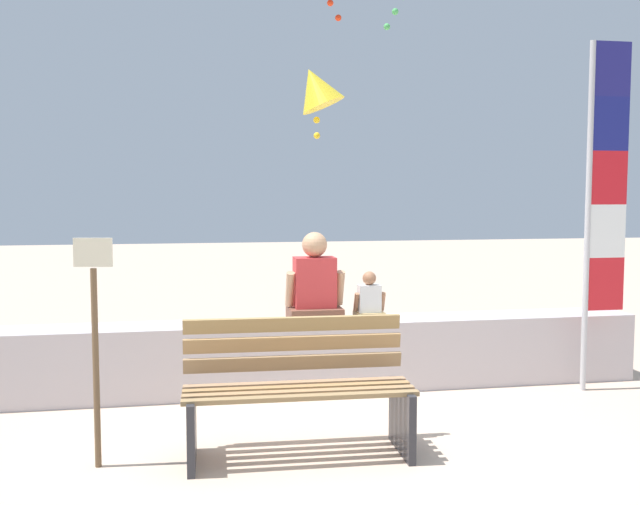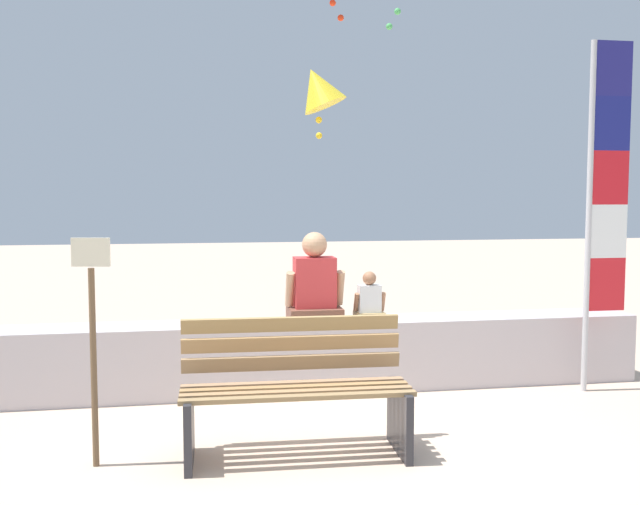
% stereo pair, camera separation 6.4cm
% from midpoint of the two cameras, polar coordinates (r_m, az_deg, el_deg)
% --- Properties ---
extents(ground_plane, '(40.00, 40.00, 0.00)m').
position_cam_midpoint_polar(ground_plane, '(5.30, 0.17, -14.42)').
color(ground_plane, beige).
extents(seawall_ledge, '(6.18, 0.49, 0.61)m').
position_cam_midpoint_polar(seawall_ledge, '(6.45, -1.97, -8.07)').
color(seawall_ledge, beige).
rests_on(seawall_ledge, ground).
extents(park_bench, '(1.52, 0.65, 0.88)m').
position_cam_midpoint_polar(park_bench, '(4.92, -2.15, -10.93)').
color(park_bench, '#96774E').
rests_on(park_bench, ground).
extents(person_adult, '(0.51, 0.38, 0.78)m').
position_cam_midpoint_polar(person_adult, '(6.33, -0.72, -2.70)').
color(person_adult, brown).
rests_on(person_adult, seawall_ledge).
extents(person_child, '(0.28, 0.21, 0.43)m').
position_cam_midpoint_polar(person_child, '(6.45, 3.59, -3.80)').
color(person_child, tan).
rests_on(person_child, seawall_ledge).
extents(flag_banner, '(0.38, 0.05, 3.02)m').
position_cam_midpoint_polar(flag_banner, '(6.75, 20.90, 4.36)').
color(flag_banner, '#B7B7BC').
rests_on(flag_banner, ground).
extents(kite_yellow, '(0.77, 0.66, 0.90)m').
position_cam_midpoint_polar(kite_yellow, '(8.80, -0.52, 12.77)').
color(kite_yellow, yellow).
extents(sign_post, '(0.24, 0.06, 1.46)m').
position_cam_midpoint_polar(sign_post, '(4.80, -17.58, -6.12)').
color(sign_post, brown).
rests_on(sign_post, ground).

